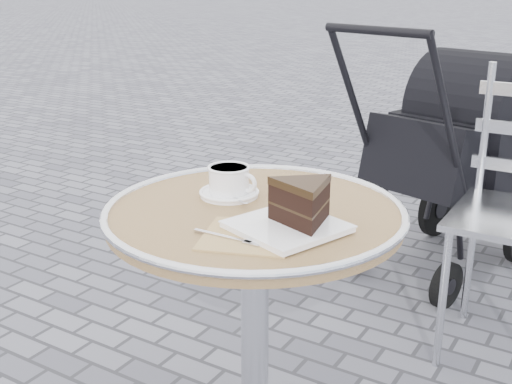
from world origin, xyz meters
The scene contains 4 objects.
cafe_table centered at (0.00, 0.00, 0.57)m, with size 0.72×0.72×0.74m.
cappuccino_set centered at (-0.10, 0.05, 0.76)m, with size 0.16×0.15×0.07m.
cake_plate_set centered at (0.15, -0.07, 0.78)m, with size 0.33×0.33×0.11m.
baby_stroller centered at (0.09, 1.55, 0.49)m, with size 0.74×1.14×1.09m.
Camera 1 is at (0.75, -1.21, 1.26)m, focal length 45.00 mm.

